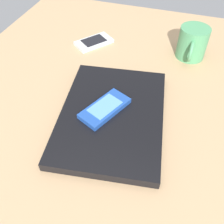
{
  "coord_description": "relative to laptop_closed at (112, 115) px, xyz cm",
  "views": [
    {
      "loc": [
        32.82,
        17.13,
        45.35
      ],
      "look_at": [
        -3.31,
        5.55,
        5.0
      ],
      "focal_mm": 40.75,
      "sensor_mm": 36.0,
      "label": 1
    }
  ],
  "objects": [
    {
      "name": "coffee_mug",
      "position": [
        -29.59,
        13.84,
        3.31
      ],
      "size": [
        11.28,
        8.02,
        8.71
      ],
      "color": "#4C9360",
      "rests_on": "desk_surface"
    },
    {
      "name": "cell_phone_on_desk",
      "position": [
        -27.55,
        -14.66,
        -0.49
      ],
      "size": [
        12.27,
        11.42,
        1.17
      ],
      "color": "silver",
      "rests_on": "desk_surface"
    },
    {
      "name": "laptop_closed",
      "position": [
        0.0,
        0.0,
        0.0
      ],
      "size": [
        33.62,
        26.29,
        2.08
      ],
      "primitive_type": "cube",
      "rotation": [
        0.0,
        0.0,
        0.14
      ],
      "color": "black",
      "rests_on": "desk_surface"
    },
    {
      "name": "cell_phone_on_laptop",
      "position": [
        0.01,
        -1.63,
        1.65
      ],
      "size": [
        12.67,
        9.71,
        1.29
      ],
      "color": "#1E479E",
      "rests_on": "laptop_closed"
    },
    {
      "name": "desk_surface",
      "position": [
        3.31,
        -5.55,
        -2.54
      ],
      "size": [
        120.0,
        80.0,
        3.0
      ],
      "primitive_type": "cube",
      "color": "tan",
      "rests_on": "ground"
    }
  ]
}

